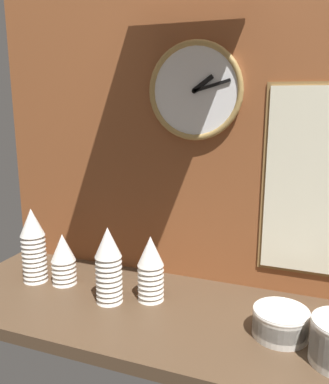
{
  "coord_description": "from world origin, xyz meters",
  "views": [
    {
      "loc": [
        0.37,
        -1.09,
        0.66
      ],
      "look_at": [
        -0.06,
        0.04,
        0.37
      ],
      "focal_mm": 38.0,
      "sensor_mm": 36.0,
      "label": 1
    }
  ],
  "objects_px": {
    "cup_stack_center_left": "(109,265)",
    "cup_stack_center": "(151,268)",
    "cup_stack_left": "(63,259)",
    "wall_clock": "(195,91)",
    "cup_stack_far_left": "(33,245)",
    "bowl_stack_right": "(281,322)"
  },
  "relations": [
    {
      "from": "cup_stack_center_left",
      "to": "cup_stack_center",
      "type": "bearing_deg",
      "value": 26.6
    },
    {
      "from": "wall_clock",
      "to": "cup_stack_center_left",
      "type": "bearing_deg",
      "value": -128.7
    },
    {
      "from": "wall_clock",
      "to": "cup_stack_far_left",
      "type": "bearing_deg",
      "value": -158.1
    },
    {
      "from": "cup_stack_center_left",
      "to": "wall_clock",
      "type": "bearing_deg",
      "value": 51.3
    },
    {
      "from": "cup_stack_far_left",
      "to": "cup_stack_center_left",
      "type": "xyz_separation_m",
      "value": [
        0.33,
        -0.04,
        -0.01
      ]
    },
    {
      "from": "cup_stack_left",
      "to": "cup_stack_far_left",
      "type": "bearing_deg",
      "value": -170.38
    },
    {
      "from": "cup_stack_center_left",
      "to": "bowl_stack_right",
      "type": "bearing_deg",
      "value": -0.28
    },
    {
      "from": "cup_stack_left",
      "to": "cup_stack_center_left",
      "type": "bearing_deg",
      "value": -15.54
    },
    {
      "from": "cup_stack_center",
      "to": "wall_clock",
      "type": "bearing_deg",
      "value": 66.88
    },
    {
      "from": "cup_stack_left",
      "to": "bowl_stack_right",
      "type": "xyz_separation_m",
      "value": [
        0.76,
        -0.06,
        -0.05
      ]
    },
    {
      "from": "cup_stack_center",
      "to": "cup_stack_far_left",
      "type": "height_order",
      "value": "cup_stack_far_left"
    },
    {
      "from": "cup_stack_far_left",
      "to": "cup_stack_center_left",
      "type": "bearing_deg",
      "value": -7.17
    },
    {
      "from": "cup_stack_center_left",
      "to": "bowl_stack_right",
      "type": "height_order",
      "value": "cup_stack_center_left"
    },
    {
      "from": "cup_stack_far_left",
      "to": "wall_clock",
      "type": "xyz_separation_m",
      "value": [
        0.53,
        0.21,
        0.54
      ]
    },
    {
      "from": "cup_stack_center",
      "to": "wall_clock",
      "type": "distance_m",
      "value": 0.6
    },
    {
      "from": "cup_stack_left",
      "to": "wall_clock",
      "type": "height_order",
      "value": "wall_clock"
    },
    {
      "from": "cup_stack_center",
      "to": "cup_stack_center_left",
      "type": "height_order",
      "value": "cup_stack_center_left"
    },
    {
      "from": "wall_clock",
      "to": "cup_stack_left",
      "type": "bearing_deg",
      "value": -155.13
    },
    {
      "from": "cup_stack_center_left",
      "to": "cup_stack_far_left",
      "type": "bearing_deg",
      "value": 172.83
    },
    {
      "from": "cup_stack_center_left",
      "to": "cup_stack_left",
      "type": "bearing_deg",
      "value": 164.46
    },
    {
      "from": "cup_stack_center",
      "to": "cup_stack_far_left",
      "type": "distance_m",
      "value": 0.45
    },
    {
      "from": "cup_stack_left",
      "to": "cup_stack_center",
      "type": "relative_size",
      "value": 0.84
    }
  ]
}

